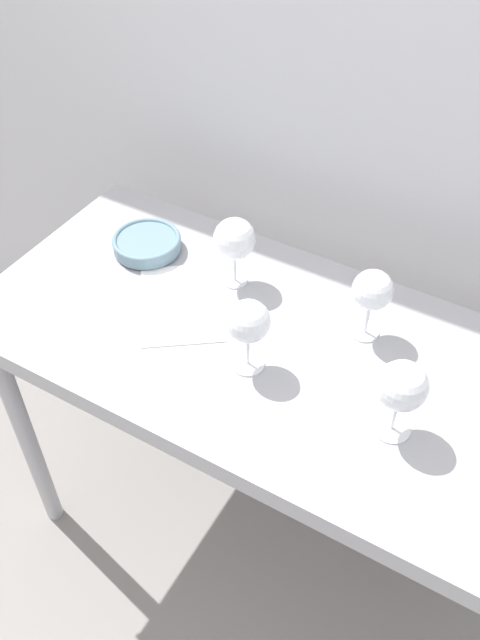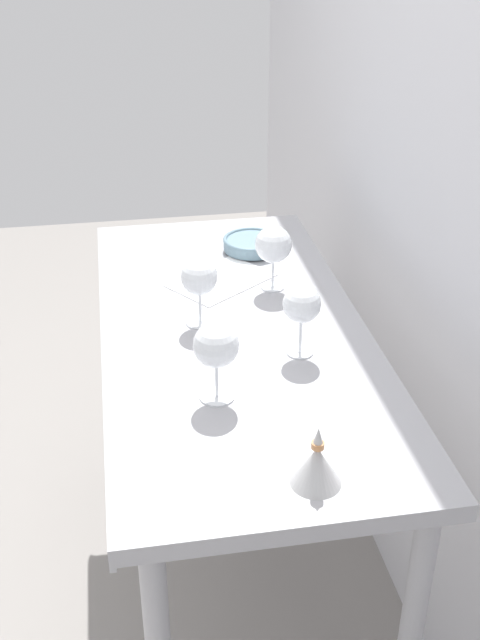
# 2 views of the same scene
# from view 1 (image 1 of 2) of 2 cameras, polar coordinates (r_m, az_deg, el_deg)

# --- Properties ---
(ground_plane) EXTENTS (6.00, 6.00, 0.00)m
(ground_plane) POSITION_cam_1_polar(r_m,az_deg,el_deg) (2.22, 2.36, -18.25)
(ground_plane) COLOR gray
(back_wall) EXTENTS (3.80, 0.04, 2.60)m
(back_wall) POSITION_cam_1_polar(r_m,az_deg,el_deg) (1.61, 12.60, 19.11)
(back_wall) COLOR silver
(back_wall) RESTS_ON ground_plane
(steel_counter) EXTENTS (1.40, 0.65, 0.90)m
(steel_counter) POSITION_cam_1_polar(r_m,az_deg,el_deg) (1.55, 3.11, -4.91)
(steel_counter) COLOR #A4A4A9
(steel_counter) RESTS_ON ground_plane
(wine_glass_far_right) EXTENTS (0.09, 0.09, 0.17)m
(wine_glass_far_right) POSITION_cam_1_polar(r_m,az_deg,el_deg) (1.43, 11.17, 2.40)
(wine_glass_far_right) COLOR white
(wine_glass_far_right) RESTS_ON steel_counter
(wine_glass_far_left) EXTENTS (0.10, 0.10, 0.18)m
(wine_glass_far_left) POSITION_cam_1_polar(r_m,az_deg,el_deg) (1.54, -0.47, 6.82)
(wine_glass_far_left) COLOR white
(wine_glass_far_left) RESTS_ON steel_counter
(wine_glass_near_right) EXTENTS (0.10, 0.10, 0.18)m
(wine_glass_near_right) POSITION_cam_1_polar(r_m,az_deg,el_deg) (1.26, 13.58, -5.60)
(wine_glass_near_right) COLOR white
(wine_glass_near_right) RESTS_ON steel_counter
(wine_glass_near_center) EXTENTS (0.09, 0.09, 0.17)m
(wine_glass_near_center) POSITION_cam_1_polar(r_m,az_deg,el_deg) (1.34, 0.70, -0.26)
(wine_glass_near_center) COLOR white
(wine_glass_near_center) RESTS_ON steel_counter
(tasting_sheet_upper) EXTENTS (0.31, 0.32, 0.00)m
(tasting_sheet_upper) POSITION_cam_1_polar(r_m,az_deg,el_deg) (1.57, -5.14, 1.34)
(tasting_sheet_upper) COLOR white
(tasting_sheet_upper) RESTS_ON steel_counter
(tasting_bowl) EXTENTS (0.17, 0.17, 0.04)m
(tasting_bowl) POSITION_cam_1_polar(r_m,az_deg,el_deg) (1.71, -7.91, 6.48)
(tasting_bowl) COLOR beige
(tasting_bowl) RESTS_ON steel_counter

